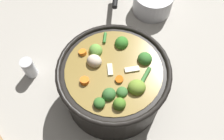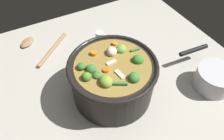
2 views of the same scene
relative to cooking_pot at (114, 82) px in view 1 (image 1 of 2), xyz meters
The scene contains 4 objects.
ground_plane 0.08m from the cooking_pot, 131.17° to the right, with size 1.10×1.10×0.00m, color #9E998E.
cooking_pot is the anchor object (origin of this frame).
salt_shaker 0.27m from the cooking_pot, 106.20° to the right, with size 0.04×0.04×0.07m.
small_saucepan 0.37m from the cooking_pot, 157.65° to the left, with size 0.14×0.22×0.08m.
Camera 1 is at (0.31, -0.01, 0.68)m, focal length 39.51 mm.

